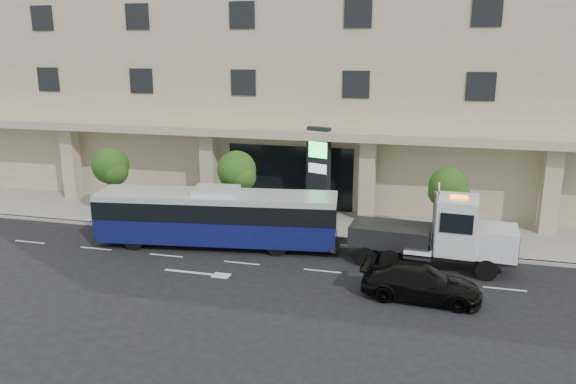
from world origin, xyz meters
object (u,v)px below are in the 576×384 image
Objects in this scene: black_sedan at (421,283)px; signage_pylon at (318,173)px; city_bus at (217,216)px; tow_truck at (439,235)px.

signage_pylon is (-6.29, 9.48, 2.25)m from black_sedan.
city_bus reaches higher than black_sedan.
signage_pylon is at bearing 144.31° from tow_truck.
signage_pylon reaches higher than tow_truck.
city_bus is 11.20m from tow_truck.
tow_truck reaches higher than black_sedan.
city_bus is 7.11m from signage_pylon.
black_sedan is at bearing -28.40° from city_bus.
tow_truck is 1.56× the size of signage_pylon.
black_sedan is (10.53, -3.94, -0.90)m from city_bus.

